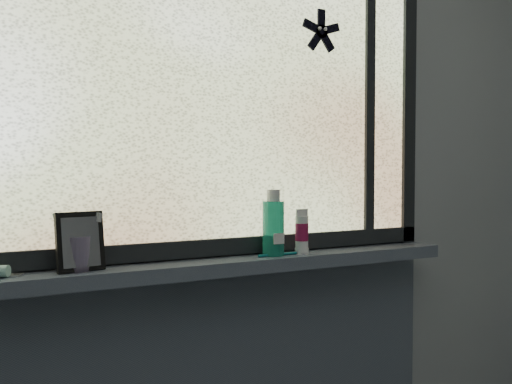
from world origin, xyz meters
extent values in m
cube|color=#9EA3A8|center=(0.00, 1.30, 1.25)|extent=(3.00, 0.01, 2.50)
cube|color=#4C5565|center=(0.00, 1.23, 1.00)|extent=(1.62, 0.14, 0.04)
cube|color=silver|center=(0.00, 1.28, 1.53)|extent=(1.50, 0.01, 1.00)
cube|color=black|center=(0.00, 1.28, 1.05)|extent=(1.60, 0.03, 0.05)
cube|color=black|center=(0.78, 1.28, 1.53)|extent=(0.05, 0.03, 1.10)
cube|color=black|center=(0.60, 1.28, 1.53)|extent=(0.03, 0.03, 1.00)
cube|color=black|center=(-0.37, 1.22, 1.10)|extent=(0.13, 0.08, 0.15)
cylinder|color=#AD96C6|center=(-0.37, 1.23, 1.06)|extent=(0.09, 0.09, 0.09)
cylinder|color=#1D997E|center=(0.20, 1.22, 1.12)|extent=(0.08, 0.08, 0.16)
cylinder|color=silver|center=(0.29, 1.21, 1.09)|extent=(0.05, 0.05, 0.10)
camera|label=1|loc=(-0.65, -0.25, 1.28)|focal=40.00mm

